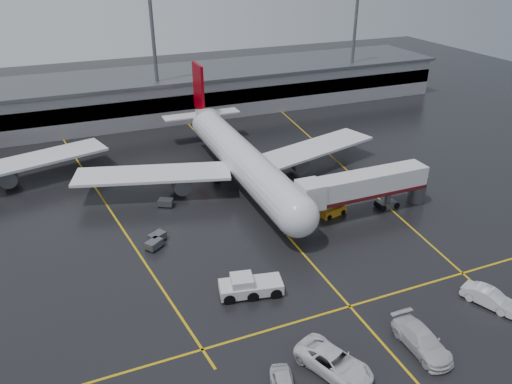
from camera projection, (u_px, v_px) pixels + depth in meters
name	position (u px, v px, depth m)	size (l,w,h in m)	color
ground	(264.00, 209.00, 67.53)	(220.00, 220.00, 0.00)	black
apron_line_centre	(264.00, 209.00, 67.52)	(0.25, 90.00, 0.02)	gold
apron_line_stop	(350.00, 306.00, 49.38)	(60.00, 0.25, 0.02)	gold
apron_line_left	(106.00, 204.00, 68.96)	(0.25, 70.00, 0.02)	gold
apron_line_right	(339.00, 163.00, 81.90)	(0.25, 70.00, 0.02)	gold
terminal	(176.00, 92.00, 105.10)	(122.00, 19.00, 8.60)	gray
light_mast_mid	(154.00, 51.00, 93.92)	(3.00, 1.20, 25.45)	#595B60
light_mast_right	(354.00, 36.00, 109.24)	(3.00, 1.20, 25.45)	#595B60
main_airliner	(239.00, 156.00, 73.62)	(48.80, 45.60, 14.10)	silver
jet_bridge	(364.00, 187.00, 64.85)	(19.90, 3.40, 6.05)	silver
pushback_tractor	(249.00, 286.00, 50.78)	(6.93, 3.96, 2.34)	silver
belt_loader	(333.00, 211.00, 65.95)	(3.98, 2.38, 2.37)	orange
service_van_a	(334.00, 362.00, 41.48)	(3.22, 6.99, 1.94)	white
service_van_b	(422.00, 340.00, 43.82)	(2.69, 6.61, 1.92)	silver
service_van_c	(489.00, 298.00, 49.22)	(1.88, 5.38, 1.77)	silver
baggage_cart_a	(157.00, 237.00, 59.99)	(2.38, 2.14, 1.12)	#595B60
baggage_cart_b	(154.00, 244.00, 58.53)	(2.38, 2.24, 1.12)	#595B60
baggage_cart_c	(166.00, 202.00, 68.00)	(2.38, 2.09, 1.12)	#595B60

